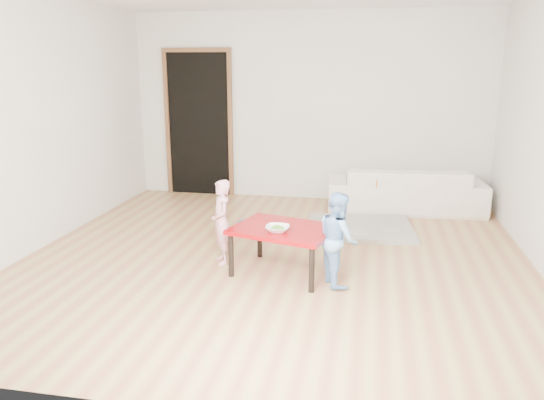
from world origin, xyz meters
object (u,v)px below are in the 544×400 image
(red_table, at_px, (284,250))
(child_blue, at_px, (338,239))
(child_pink, at_px, (222,222))
(bowl, at_px, (278,229))
(sofa, at_px, (405,189))
(basin, at_px, (254,228))

(red_table, distance_m, child_blue, 0.56)
(red_table, bearing_deg, child_pink, 166.49)
(red_table, relative_size, bowl, 4.17)
(red_table, xyz_separation_m, bowl, (-0.03, -0.13, 0.25))
(bowl, relative_size, child_blue, 0.26)
(sofa, distance_m, bowl, 2.86)
(bowl, bearing_deg, basin, 111.88)
(bowl, height_order, basin, bowl)
(sofa, relative_size, red_table, 2.25)
(sofa, bearing_deg, bowl, 59.67)
(sofa, bearing_deg, red_table, 59.05)
(red_table, bearing_deg, child_blue, -15.40)
(child_pink, relative_size, child_blue, 0.99)
(child_blue, distance_m, basin, 1.66)
(red_table, relative_size, child_pink, 1.08)
(sofa, xyz_separation_m, basin, (-1.74, -1.33, -0.23))
(child_pink, height_order, child_blue, child_blue)
(child_blue, bearing_deg, basin, 16.46)
(child_pink, bearing_deg, red_table, 48.75)
(basin, bearing_deg, red_table, -64.44)
(sofa, distance_m, child_blue, 2.67)
(sofa, height_order, basin, sofa)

